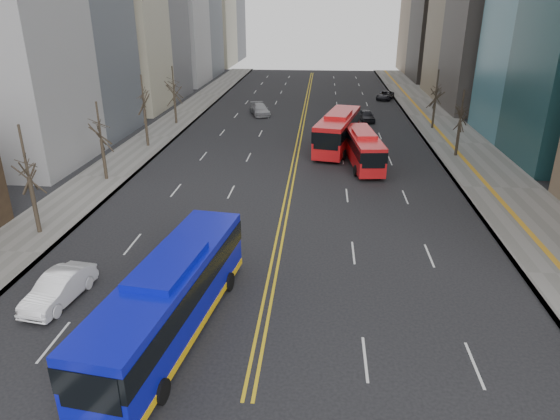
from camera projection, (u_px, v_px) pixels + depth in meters
sidewalk_right at (458, 143)px, 54.56m from camera, size 7.00×130.00×0.15m
sidewalk_left at (155, 137)px, 57.22m from camera, size 5.00×130.00×0.15m
centerline at (303, 121)px, 65.17m from camera, size 0.55×100.00×0.01m
street_trees at (215, 115)px, 45.04m from camera, size 35.20×47.20×7.60m
blue_bus at (171, 296)px, 22.47m from camera, size 4.48×13.28×3.77m
red_bus_near at (363, 147)px, 46.71m from camera, size 3.39×10.33×3.25m
red_bus_far at (338, 129)px, 52.02m from camera, size 5.28×12.45×3.82m
car_white at (59, 288)px, 25.41m from camera, size 2.24×4.82×1.53m
car_dark_mid at (366, 116)px, 64.99m from camera, size 2.27×4.43×1.44m
car_silver at (260, 109)px, 68.72m from camera, size 3.59×5.57×1.50m
car_dark_far at (385, 95)px, 79.93m from camera, size 3.55×5.15×1.31m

